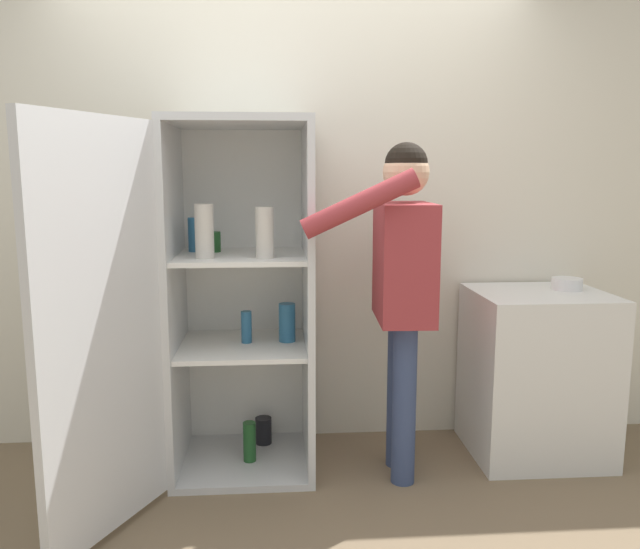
{
  "coord_description": "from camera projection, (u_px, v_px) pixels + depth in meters",
  "views": [
    {
      "loc": [
        -0.11,
        -2.48,
        1.5
      ],
      "look_at": [
        0.12,
        0.61,
        1.0
      ],
      "focal_mm": 35.0,
      "sensor_mm": 36.0,
      "label": 1
    }
  ],
  "objects": [
    {
      "name": "bowl",
      "position": [
        567.0,
        284.0,
        3.32
      ],
      "size": [
        0.16,
        0.16,
        0.06
      ],
      "color": "white",
      "rests_on": "counter"
    },
    {
      "name": "ground_plane",
      "position": [
        302.0,
        525.0,
        2.69
      ],
      "size": [
        12.0,
        12.0,
        0.0
      ],
      "primitive_type": "plane",
      "color": "#7A664C"
    },
    {
      "name": "counter",
      "position": [
        536.0,
        374.0,
        3.33
      ],
      "size": [
        0.68,
        0.61,
        0.89
      ],
      "color": "white",
      "rests_on": "ground_plane"
    },
    {
      "name": "person",
      "position": [
        402.0,
        271.0,
        3.0
      ],
      "size": [
        0.65,
        0.6,
        1.64
      ],
      "color": "#384770",
      "rests_on": "ground_plane"
    },
    {
      "name": "wall_back",
      "position": [
        293.0,
        214.0,
        3.45
      ],
      "size": [
        7.0,
        0.06,
        2.55
      ],
      "color": "silver",
      "rests_on": "ground_plane"
    },
    {
      "name": "refrigerator",
      "position": [
        216.0,
        303.0,
        3.03
      ],
      "size": [
        1.05,
        1.27,
        1.76
      ],
      "color": "silver",
      "rests_on": "ground_plane"
    }
  ]
}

